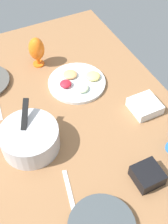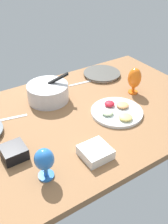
# 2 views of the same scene
# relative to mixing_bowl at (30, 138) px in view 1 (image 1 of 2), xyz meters

# --- Properties ---
(ground_plane) EXTENTS (1.60, 1.04, 0.04)m
(ground_plane) POSITION_rel_mixing_bowl_xyz_m (0.11, -0.25, -0.08)
(ground_plane) COLOR #8C603D
(mixing_bowl) EXTENTS (0.26, 0.26, 0.18)m
(mixing_bowl) POSITION_rel_mixing_bowl_xyz_m (0.00, 0.00, 0.00)
(mixing_bowl) COLOR silver
(mixing_bowl) RESTS_ON ground_plane
(fruit_platter) EXTENTS (0.31, 0.31, 0.05)m
(fruit_platter) POSITION_rel_mixing_bowl_xyz_m (0.27, -0.36, -0.05)
(fruit_platter) COLOR silver
(fruit_platter) RESTS_ON ground_plane
(hurricane_glass_orange) EXTENTS (0.09, 0.09, 0.18)m
(hurricane_glass_orange) POSITION_rel_mixing_bowl_xyz_m (0.52, -0.23, 0.05)
(hurricane_glass_orange) COLOR orange
(hurricane_glass_orange) RESTS_ON ground_plane
(square_bowl_white) EXTENTS (0.14, 0.14, 0.05)m
(square_bowl_white) POSITION_rel_mixing_bowl_xyz_m (-0.04, -0.58, -0.03)
(square_bowl_white) COLOR white
(square_bowl_white) RESTS_ON ground_plane
(square_bowl_black) EXTENTS (0.11, 0.11, 0.06)m
(square_bowl_black) POSITION_rel_mixing_bowl_xyz_m (-0.37, -0.37, -0.03)
(square_bowl_black) COLOR black
(square_bowl_black) RESTS_ON ground_plane
(fork_by_left_plate) EXTENTS (0.18, 0.05, 0.01)m
(fork_by_left_plate) POSITION_rel_mixing_bowl_xyz_m (-0.27, -0.06, -0.06)
(fork_by_left_plate) COLOR silver
(fork_by_left_plate) RESTS_ON ground_plane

